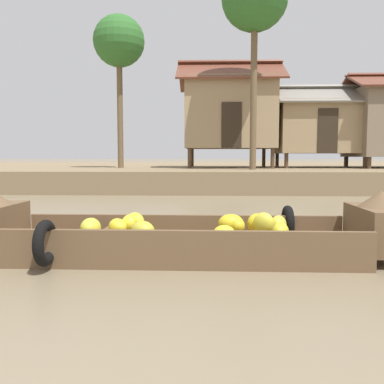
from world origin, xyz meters
TOP-DOWN VIEW (x-y plane):
  - ground_plane at (0.00, 10.00)m, footprint 300.00×300.00m
  - riverbank_strip at (0.00, 23.48)m, footprint 160.00×20.00m
  - banana_boat at (0.71, 5.38)m, footprint 5.47×1.95m
  - stilt_house_left at (1.98, 18.52)m, footprint 4.45×3.53m
  - stilt_house_mid_left at (5.89, 18.77)m, footprint 4.31×3.17m
  - palm_tree_near at (-2.67, 17.94)m, footprint 2.13×2.13m

SIDE VIEW (x-z plane):
  - ground_plane at x=0.00m, z-range 0.00..0.00m
  - banana_boat at x=0.71m, z-range -0.14..0.71m
  - riverbank_strip at x=0.00m, z-range 0.00..0.76m
  - stilt_house_mid_left at x=5.89m, z-range 0.79..4.34m
  - stilt_house_left at x=1.98m, z-range 0.83..5.40m
  - palm_tree_near at x=-2.67m, z-range 2.79..9.13m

